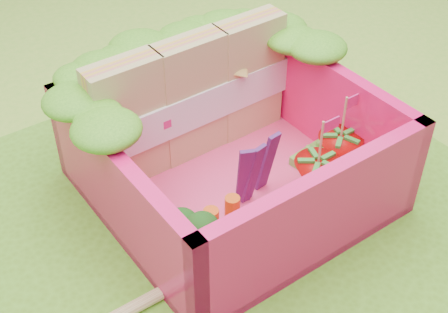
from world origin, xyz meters
name	(u,v)px	position (x,y,z in m)	size (l,w,h in m)	color
ground	(235,220)	(0.00, 0.00, 0.00)	(14.00, 14.00, 0.00)	#7DBE35
placemat	(235,218)	(0.00, 0.00, 0.01)	(2.60, 2.60, 0.03)	#5C9C23
bento_floor	(231,187)	(0.09, 0.16, 0.06)	(1.30, 1.30, 0.05)	#F43E79
bento_box	(232,149)	(0.09, 0.16, 0.31)	(1.30, 1.30, 0.55)	#FF1567
lettuce_ruffle	(177,51)	(0.09, 0.63, 0.64)	(1.43, 0.77, 0.11)	#388F1A
sandwich_stack	(192,98)	(0.10, 0.51, 0.41)	(1.21, 0.19, 0.67)	tan
broccoli	(196,235)	(-0.35, -0.19, 0.26)	(0.34, 0.34, 0.26)	#578E45
carrot_sticks	(222,224)	(-0.19, -0.15, 0.21)	(0.19, 0.08, 0.25)	#F75714
purple_wedges	(255,171)	(0.11, 0.00, 0.27)	(0.23, 0.06, 0.38)	#451752
strawberry_left	(316,179)	(0.36, -0.17, 0.20)	(0.23, 0.23, 0.47)	red
strawberry_right	(339,153)	(0.59, -0.09, 0.20)	(0.23, 0.23, 0.47)	red
snap_peas	(320,173)	(0.50, -0.07, 0.11)	(0.58, 0.49, 0.05)	#57BA3A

